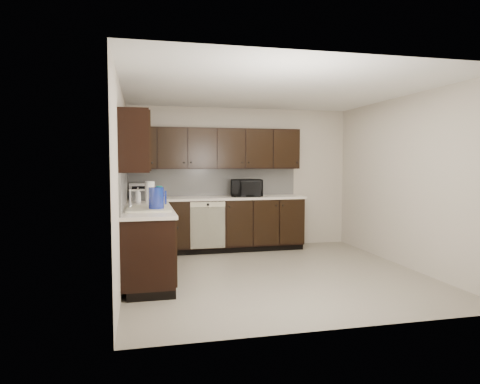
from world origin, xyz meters
The scene contains 20 objects.
floor centered at (0.00, 0.00, 0.00)m, with size 4.00×4.00×0.00m, color gray.
ceiling centered at (0.00, 0.00, 2.50)m, with size 4.00×4.00×0.00m, color white.
wall_back centered at (0.00, 2.00, 1.25)m, with size 4.00×0.02×2.50m, color #BBB1A0.
wall_left centered at (-2.00, 0.00, 1.25)m, with size 0.02×4.00×2.50m, color #BBB1A0.
wall_right centered at (2.00, 0.00, 1.25)m, with size 0.02×4.00×2.50m, color #BBB1A0.
wall_front centered at (0.00, -2.00, 1.25)m, with size 4.00×0.02×2.50m, color #BBB1A0.
lower_cabinets centered at (-1.01, 1.11, 0.41)m, with size 3.00×2.80×0.90m.
countertop centered at (-1.01, 1.11, 0.92)m, with size 3.03×2.83×0.04m.
backsplash centered at (-1.22, 1.32, 1.18)m, with size 3.00×2.80×0.48m.
upper_cabinets centered at (-1.10, 1.20, 1.77)m, with size 3.00×2.80×0.70m.
dishwasher centered at (-0.70, 1.41, 0.55)m, with size 0.58×0.04×0.78m.
sink centered at (-1.68, -0.01, 0.88)m, with size 0.54×0.82×0.42m.
microwave centered at (0.02, 1.66, 1.09)m, with size 0.53×0.36×0.29m, color black.
soap_bottle_a centered at (-1.55, 0.23, 1.04)m, with size 0.09×0.10×0.21m, color gray.
soap_bottle_b centered at (-1.81, 0.84, 1.05)m, with size 0.09×0.09×0.23m, color gray.
toaster_oven centered at (-1.75, 1.71, 1.07)m, with size 0.40×0.30×0.25m, color #BBBBBD.
storage_bin centered at (-1.70, 1.35, 1.02)m, with size 0.40×0.30×0.16m, color white.
blue_pitcher centered at (-1.58, -0.15, 1.08)m, with size 0.19×0.19×0.28m, color #102398.
teal_tumbler centered at (-1.48, 1.35, 1.05)m, with size 0.10×0.10×0.22m, color #0D8F85.
paper_towel_roll centered at (-1.64, 0.97, 1.09)m, with size 0.14×0.14×0.31m, color white.
Camera 1 is at (-1.76, -5.53, 1.54)m, focal length 32.00 mm.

